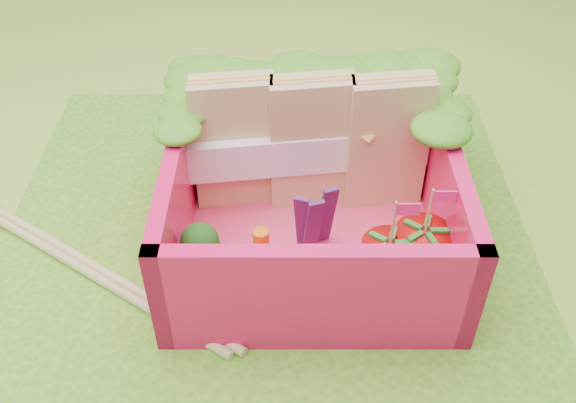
{
  "coord_description": "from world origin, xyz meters",
  "views": [
    {
      "loc": [
        0.11,
        -2.3,
        2.24
      ],
      "look_at": [
        0.11,
        -0.05,
        0.28
      ],
      "focal_mm": 40.0,
      "sensor_mm": 36.0,
      "label": 1
    }
  ],
  "objects_px": {
    "sandwich_stack": "(312,143)",
    "strawberry_right": "(421,252)",
    "chopsticks": "(39,238)",
    "strawberry_left": "(387,263)",
    "bento_box": "(312,197)",
    "broccoli": "(201,250)"
  },
  "relations": [
    {
      "from": "sandwich_stack",
      "to": "strawberry_right",
      "type": "bearing_deg",
      "value": -48.64
    },
    {
      "from": "bento_box",
      "to": "sandwich_stack",
      "type": "bearing_deg",
      "value": 89.06
    },
    {
      "from": "broccoli",
      "to": "chopsticks",
      "type": "relative_size",
      "value": 0.14
    },
    {
      "from": "broccoli",
      "to": "sandwich_stack",
      "type": "bearing_deg",
      "value": 48.78
    },
    {
      "from": "strawberry_right",
      "to": "strawberry_left",
      "type": "bearing_deg",
      "value": -159.15
    },
    {
      "from": "sandwich_stack",
      "to": "strawberry_right",
      "type": "xyz_separation_m",
      "value": [
        0.47,
        -0.54,
        -0.2
      ]
    },
    {
      "from": "broccoli",
      "to": "chopsticks",
      "type": "height_order",
      "value": "broccoli"
    },
    {
      "from": "bento_box",
      "to": "chopsticks",
      "type": "bearing_deg",
      "value": -179.46
    },
    {
      "from": "bento_box",
      "to": "strawberry_right",
      "type": "bearing_deg",
      "value": -29.14
    },
    {
      "from": "sandwich_stack",
      "to": "chopsticks",
      "type": "xyz_separation_m",
      "value": [
        -1.33,
        -0.28,
        -0.37
      ]
    },
    {
      "from": "sandwich_stack",
      "to": "chopsticks",
      "type": "distance_m",
      "value": 1.41
    },
    {
      "from": "bento_box",
      "to": "sandwich_stack",
      "type": "relative_size",
      "value": 1.04
    },
    {
      "from": "strawberry_left",
      "to": "chopsticks",
      "type": "relative_size",
      "value": 0.23
    },
    {
      "from": "bento_box",
      "to": "broccoli",
      "type": "xyz_separation_m",
      "value": [
        -0.49,
        -0.29,
        -0.05
      ]
    },
    {
      "from": "bento_box",
      "to": "strawberry_left",
      "type": "bearing_deg",
      "value": -45.33
    },
    {
      "from": "chopsticks",
      "to": "strawberry_left",
      "type": "bearing_deg",
      "value": -10.76
    },
    {
      "from": "bento_box",
      "to": "sandwich_stack",
      "type": "height_order",
      "value": "sandwich_stack"
    },
    {
      "from": "bento_box",
      "to": "strawberry_left",
      "type": "relative_size",
      "value": 2.69
    },
    {
      "from": "chopsticks",
      "to": "broccoli",
      "type": "bearing_deg",
      "value": -18.49
    },
    {
      "from": "broccoli",
      "to": "strawberry_right",
      "type": "xyz_separation_m",
      "value": [
        0.97,
        0.03,
        -0.04
      ]
    },
    {
      "from": "strawberry_right",
      "to": "bento_box",
      "type": "bearing_deg",
      "value": 150.86
    },
    {
      "from": "strawberry_right",
      "to": "chopsticks",
      "type": "relative_size",
      "value": 0.24
    }
  ]
}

